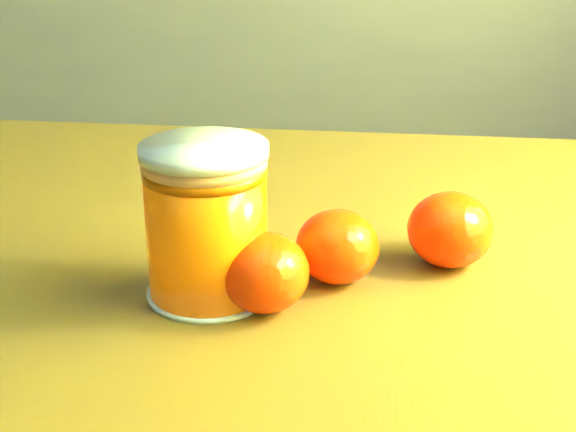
{
  "coord_description": "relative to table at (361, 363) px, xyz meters",
  "views": [
    {
      "loc": [
        0.88,
        -0.27,
        1.0
      ],
      "look_at": [
        0.9,
        0.24,
        0.78
      ],
      "focal_mm": 50.0,
      "sensor_mm": 36.0,
      "label": 1
    }
  ],
  "objects": [
    {
      "name": "orange_front",
      "position": [
        -0.03,
        -0.03,
        0.12
      ],
      "size": [
        0.06,
        0.06,
        0.05
      ],
      "primitive_type": "ellipsoid",
      "rotation": [
        0.0,
        0.0,
        0.09
      ],
      "color": "#FF3605",
      "rests_on": "table"
    },
    {
      "name": "orange_extra",
      "position": [
        -0.08,
        -0.07,
        0.12
      ],
      "size": [
        0.07,
        0.07,
        0.05
      ],
      "primitive_type": "ellipsoid",
      "rotation": [
        0.0,
        0.0,
        -0.14
      ],
      "color": "#FF3605",
      "rests_on": "table"
    },
    {
      "name": "table",
      "position": [
        0.0,
        0.0,
        0.0
      ],
      "size": [
        1.08,
        0.84,
        0.73
      ],
      "rotation": [
        0.0,
        0.0,
        -0.17
      ],
      "color": "brown",
      "rests_on": "ground"
    },
    {
      "name": "juice_glass",
      "position": [
        -0.12,
        -0.05,
        0.15
      ],
      "size": [
        0.09,
        0.09,
        0.11
      ],
      "rotation": [
        0.0,
        0.0,
        -0.1
      ],
      "color": "#EC6304",
      "rests_on": "table"
    },
    {
      "name": "orange_back",
      "position": [
        0.06,
        -0.01,
        0.12
      ],
      "size": [
        0.07,
        0.07,
        0.06
      ],
      "primitive_type": "ellipsoid",
      "rotation": [
        0.0,
        0.0,
        0.1
      ],
      "color": "#FF3605",
      "rests_on": "table"
    }
  ]
}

